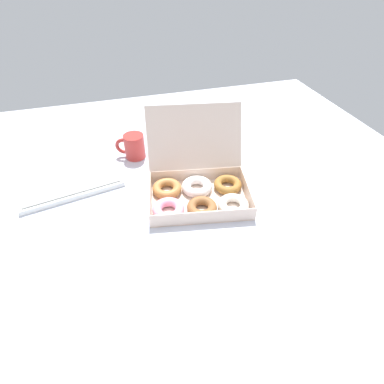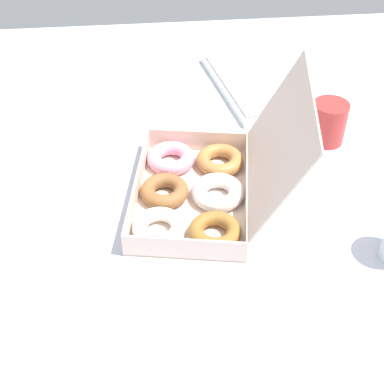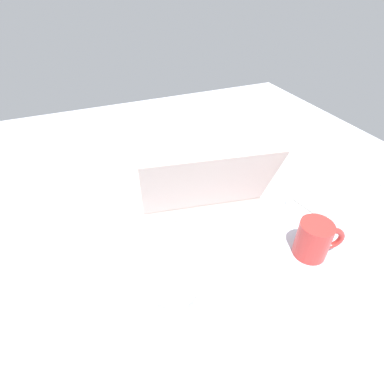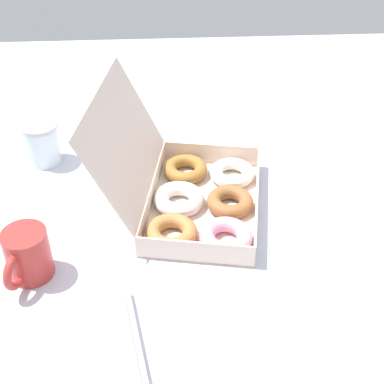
{
  "view_description": "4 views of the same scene",
  "coord_description": "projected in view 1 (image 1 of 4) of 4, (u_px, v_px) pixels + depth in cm",
  "views": [
    {
      "loc": [
        -27.39,
        -76.96,
        69.37
      ],
      "look_at": [
        -6.54,
        -4.14,
        4.72
      ],
      "focal_mm": 28.0,
      "sensor_mm": 36.0,
      "label": 1
    },
    {
      "loc": [
        77.43,
        -11.93,
        74.01
      ],
      "look_at": [
        -2.67,
        -3.88,
        2.85
      ],
      "focal_mm": 50.0,
      "sensor_mm": 36.0,
      "label": 2
    },
    {
      "loc": [
        25.78,
        65.0,
        58.74
      ],
      "look_at": [
        -1.75,
        -1.14,
        3.67
      ],
      "focal_mm": 28.0,
      "sensor_mm": 36.0,
      "label": 3
    },
    {
      "loc": [
        -91.91,
        3.84,
        73.16
      ],
      "look_at": [
        -4.25,
        -1.29,
        4.58
      ],
      "focal_mm": 50.0,
      "sensor_mm": 36.0,
      "label": 4
    }
  ],
  "objects": [
    {
      "name": "ground_plane",
      "position": [
        206.0,
        194.0,
        1.08
      ],
      "size": [
        180.0,
        180.0,
        2.0
      ],
      "primitive_type": "cube",
      "color": "silver"
    },
    {
      "name": "donut_box",
      "position": [
        198.0,
        190.0,
        1.03
      ],
      "size": [
        38.87,
        37.95,
        25.87
      ],
      "color": "beige",
      "rests_on": "ground_plane"
    },
    {
      "name": "coffee_mug",
      "position": [
        134.0,
        146.0,
        1.21
      ],
      "size": [
        11.79,
        8.17,
        9.88
      ],
      "color": "#B3312C",
      "rests_on": "ground_plane"
    },
    {
      "name": "glass_jar",
      "position": [
        218.0,
        130.0,
        1.31
      ],
      "size": [
        8.32,
        8.32,
        10.1
      ],
      "color": "silver",
      "rests_on": "ground_plane"
    },
    {
      "name": "keyboard",
      "position": [
        72.0,
        188.0,
        1.07
      ],
      "size": [
        37.25,
        19.07,
        2.2
      ],
      "color": "white",
      "rests_on": "ground_plane"
    }
  ]
}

